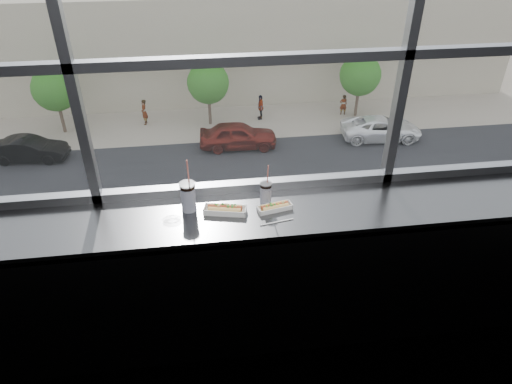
{
  "coord_description": "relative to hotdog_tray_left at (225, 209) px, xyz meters",
  "views": [
    {
      "loc": [
        -0.3,
        -1.15,
        2.8
      ],
      "look_at": [
        0.03,
        1.23,
        1.25
      ],
      "focal_mm": 32.0,
      "sensor_mm": 36.0,
      "label": 1
    }
  ],
  "objects": [
    {
      "name": "plaza_near",
      "position": [
        0.17,
        7.26,
        -12.11
      ],
      "size": [
        50.0,
        14.0,
        0.04
      ],
      "primitive_type": "cube",
      "color": "gray",
      "rests_on": "plaza_ground"
    },
    {
      "name": "car_near_d",
      "position": [
        5.55,
        16.26,
        -10.97
      ],
      "size": [
        3.43,
        6.86,
        2.2
      ],
      "primitive_type": "imported",
      "rotation": [
        0.0,
        0.0,
        1.68
      ],
      "color": "silver",
      "rests_on": "street_asphalt"
    },
    {
      "name": "car_near_e",
      "position": [
        13.14,
        16.26,
        -11.02
      ],
      "size": [
        2.99,
        6.4,
        2.08
      ],
      "primitive_type": "imported",
      "rotation": [
        0.0,
        0.0,
        1.63
      ],
      "color": "#4E57B6",
      "rests_on": "street_asphalt"
    },
    {
      "name": "car_near_c",
      "position": [
        -0.32,
        16.26,
        -11.15
      ],
      "size": [
        2.75,
        5.67,
        1.83
      ],
      "primitive_type": "imported",
      "rotation": [
        0.0,
        0.0,
        1.49
      ],
      "color": "#AE3B30",
      "rests_on": "street_asphalt"
    },
    {
      "name": "counter_fascia",
      "position": [
        0.17,
        -0.27,
        -0.58
      ],
      "size": [
        6.0,
        0.04,
        1.04
      ],
      "primitive_type": "cube",
      "color": "#5C5D5D",
      "rests_on": "ground"
    },
    {
      "name": "counter",
      "position": [
        0.17,
        -0.01,
        -0.06
      ],
      "size": [
        6.0,
        0.55,
        0.06
      ],
      "primitive_type": "cube",
      "color": "#5C5D5D",
      "rests_on": "ground"
    },
    {
      "name": "window_glass",
      "position": [
        0.17,
        0.28,
        1.17
      ],
      "size": [
        6.0,
        0.0,
        6.0
      ],
      "primitive_type": "plane",
      "rotation": [
        1.57,
        0.0,
        0.0
      ],
      "color": "silver",
      "rests_on": "ground"
    },
    {
      "name": "car_near_b",
      "position": [
        -7.75,
        16.26,
        -11.12
      ],
      "size": [
        2.77,
        5.83,
        1.89
      ],
      "primitive_type": "imported",
      "rotation": [
        0.0,
        0.0,
        1.5
      ],
      "color": "black",
      "rests_on": "street_asphalt"
    },
    {
      "name": "pedestrian_a",
      "position": [
        -3.93,
        28.87,
        -11.0
      ],
      "size": [
        0.73,
        0.97,
        2.18
      ],
      "primitive_type": "imported",
      "rotation": [
        0.0,
        0.0,
        4.71
      ],
      "color": "#66605B",
      "rests_on": "far_sidewalk"
    },
    {
      "name": "soda_cup_left",
      "position": [
        -0.23,
        0.07,
        0.08
      ],
      "size": [
        0.1,
        0.1,
        0.38
      ],
      "color": "white",
      "rests_on": "counter"
    },
    {
      "name": "street_asphalt",
      "position": [
        0.17,
        20.26,
        -12.1
      ],
      "size": [
        80.0,
        10.0,
        0.06
      ],
      "primitive_type": "cube",
      "color": "black",
      "rests_on": "plaza_ground"
    },
    {
      "name": "car_far_c",
      "position": [
        12.01,
        24.26,
        -11.08
      ],
      "size": [
        3.02,
        6.14,
        1.98
      ],
      "primitive_type": "imported",
      "rotation": [
        0.0,
        0.0,
        1.48
      ],
      "color": "white",
      "rests_on": "street_asphalt"
    },
    {
      "name": "plaza_ground",
      "position": [
        0.17,
        43.76,
        -12.13
      ],
      "size": [
        120.0,
        120.0,
        0.0
      ],
      "primitive_type": "plane",
      "color": "gray",
      "rests_on": "ground"
    },
    {
      "name": "pedestrian_d",
      "position": [
        10.71,
        28.61,
        -11.16
      ],
      "size": [
        0.82,
        0.62,
        1.86
      ],
      "primitive_type": "imported",
      "rotation": [
        0.0,
        0.0,
        3.14
      ],
      "color": "#66605B",
      "rests_on": "far_sidewalk"
    },
    {
      "name": "loose_straw",
      "position": [
        0.31,
        -0.15,
        -0.02
      ],
      "size": [
        0.22,
        0.05,
        0.01
      ],
      "primitive_type": "cylinder",
      "rotation": [
        0.0,
        1.57,
        0.19
      ],
      "color": "white",
      "rests_on": "counter"
    },
    {
      "name": "tree_right",
      "position": [
        11.6,
        28.26,
        -8.98
      ],
      "size": [
        2.97,
        2.97,
        4.64
      ],
      "color": "#47382B",
      "rests_on": "far_sidewalk"
    },
    {
      "name": "far_sidewalk",
      "position": [
        0.17,
        28.26,
        -12.11
      ],
      "size": [
        80.0,
        6.0,
        0.04
      ],
      "primitive_type": "cube",
      "color": "gray",
      "rests_on": "plaza_ground"
    },
    {
      "name": "soda_cup_right",
      "position": [
        0.27,
        0.08,
        0.06
      ],
      "size": [
        0.08,
        0.08,
        0.3
      ],
      "color": "white",
      "rests_on": "counter"
    },
    {
      "name": "far_building",
      "position": [
        0.17,
        38.26,
        -8.13
      ],
      "size": [
        50.0,
        14.0,
        8.0
      ],
      "primitive_type": "cube",
      "color": "tan",
      "rests_on": "plaza_ground"
    },
    {
      "name": "hotdog_tray_right",
      "position": [
        0.32,
        -0.01,
        -0.0
      ],
      "size": [
        0.24,
        0.12,
        0.06
      ],
      "rotation": [
        0.0,
        0.0,
        0.21
      ],
      "color": "white",
      "rests_on": "counter"
    },
    {
      "name": "tree_center",
      "position": [
        0.72,
        28.26,
        -9.04
      ],
      "size": [
        2.91,
        2.91,
        4.55
      ],
      "color": "#47382B",
      "rests_on": "far_sidewalk"
    },
    {
      "name": "car_far_b",
      "position": [
        2.35,
        24.26,
        -10.94
      ],
      "size": [
        3.16,
        6.91,
        2.26
      ],
      "primitive_type": "imported",
      "rotation": [
        0.0,
        0.0,
        1.52
      ],
      "color": "#62120C",
      "rests_on": "street_asphalt"
    },
    {
      "name": "hotdog_tray_left",
      "position": [
        0.0,
        0.0,
        0.0
      ],
      "size": [
        0.28,
        0.15,
        0.07
      ],
      "rotation": [
        0.0,
        0.0,
        -0.23
      ],
      "color": "white",
      "rests_on": "counter"
    },
    {
      "name": "wall_back_lower",
      "position": [
        0.17,
        0.26,
        -0.58
      ],
      "size": [
        6.0,
        0.0,
        6.0
      ],
      "primitive_type": "plane",
      "rotation": [
        1.57,
        0.0,
        0.0
      ],
      "color": "black",
      "rests_on": "ground"
    },
    {
      "name": "car_far_a",
      "position": [
        -10.59,
        24.26,
        -11.08
      ],
      "size": [
        3.01,
        6.15,
        1.98
      ],
      "primitive_type": "imported",
      "rotation": [
        0.0,
        0.0,
        1.48
      ],
      "color": "black",
      "rests_on": "street_asphalt"
    },
    {
      "name": "window_mullions",
      "position": [
        0.17,
        0.26,
        1.17
      ],
      "size": [
        6.0,
        0.08,
        2.4
      ],
      "primitive_type": null,
      "color": "gray",
      "rests_on": "ground"
    },
    {
      "name": "pedestrian_c",
      "position": [
        4.45,
        28.65,
        -10.99
      ],
      "size": [
        0.73,
        0.97,
        2.19
      ],
      "primitive_type": "imported",
      "rotation": [
        0.0,
        0.0,
        4.71
      ],
      "color": "#66605B",
      "rests_on": "far_sidewalk"
    },
    {
      "name": "wrapper",
      "position": [
        -0.33,
        -0.04,
        -0.01
      ],
      "size": [
        0.11,
        0.08,
        0.03
      ],
      "primitive_type": "ellipsoid",
      "color": "silver",
      "rests_on": "counter"
    },
    {
      "name": "tree_left",
      "position": [
        -9.43,
        28.26,
        -8.96
      ],
      "size": [
        2.99,
        2.99,
        4.67
      ],
      "color": "#47382B",
      "rests_on": "far_sidewalk"
    }
  ]
}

